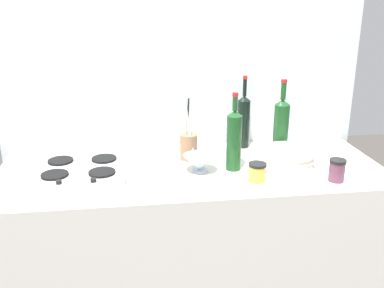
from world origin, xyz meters
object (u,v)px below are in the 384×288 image
Objects in this scene: mixing_bowl at (200,163)px; condiment_jar_rear at (257,172)px; plate_stack at (288,159)px; condiment_jar_front at (337,170)px; wine_bottle_leftmost at (243,121)px; wine_bottle_mid_left at (234,139)px; wine_bottle_mid_right at (281,126)px; stovetop_hob at (81,169)px; utensil_crock at (189,145)px.

condiment_jar_rear reaches higher than mixing_bowl.
plate_stack is 0.23m from condiment_jar_front.
wine_bottle_leftmost reaches higher than plate_stack.
condiment_jar_rear is (-0.34, 0.05, -0.01)m from condiment_jar_front.
mixing_bowl is at bearing 178.23° from plate_stack.
wine_bottle_mid_right is (0.28, 0.16, 0.00)m from wine_bottle_mid_left.
wine_bottle_mid_left is at bearing -111.89° from wine_bottle_leftmost.
condiment_jar_rear is at bearing -30.54° from mixing_bowl.
mixing_bowl is at bearing -176.82° from wine_bottle_mid_left.
stovetop_hob is 1.06× the size of wine_bottle_leftmost.
plate_stack is at bearing -4.83° from wine_bottle_mid_left.
utensil_crock reaches higher than condiment_jar_rear.
mixing_bowl is 0.17m from utensil_crock.
plate_stack is at bearing -4.68° from stovetop_hob.
stovetop_hob is at bearing -168.65° from utensil_crock.
stovetop_hob is 0.71m from wine_bottle_mid_left.
wine_bottle_mid_left is (-0.12, -0.30, 0.00)m from wine_bottle_leftmost.
plate_stack is 0.22m from condiment_jar_rear.
wine_bottle_leftmost reaches higher than mixing_bowl.
condiment_jar_front is (1.12, -0.25, 0.04)m from stovetop_hob.
mixing_bowl is 1.83× the size of condiment_jar_rear.
wine_bottle_mid_left is 0.32m from wine_bottle_mid_right.
stovetop_hob is at bearing 173.09° from mixing_bowl.
condiment_jar_front is at bearing -69.10° from wine_bottle_mid_right.
condiment_jar_rear is at bearing -49.53° from utensil_crock.
condiment_jar_front is 1.22× the size of condiment_jar_rear.
plate_stack is 1.65× the size of mixing_bowl.
mixing_bowl is (-0.42, 0.01, -0.00)m from plate_stack.
wine_bottle_mid_right is at bearing 21.39° from mixing_bowl.
stovetop_hob is 1.64× the size of plate_stack.
wine_bottle_leftmost is at bearing 120.50° from condiment_jar_front.
condiment_jar_rear reaches higher than stovetop_hob.
condiment_jar_front is (0.42, -0.19, -0.10)m from wine_bottle_mid_left.
wine_bottle_leftmost is 1.05× the size of wine_bottle_mid_left.
wine_bottle_mid_right reaches higher than utensil_crock.
mixing_bowl is (-0.44, -0.17, -0.11)m from wine_bottle_mid_right.
condiment_jar_front is (0.29, -0.50, -0.09)m from wine_bottle_leftmost.
stovetop_hob is at bearing 175.32° from plate_stack.
condiment_jar_front is (0.16, -0.17, 0.00)m from plate_stack.
wine_bottle_mid_left is 0.19m from condiment_jar_rear.
stovetop_hob is at bearing -163.28° from wine_bottle_leftmost.
wine_bottle_leftmost reaches higher than wine_bottle_mid_left.
wine_bottle_leftmost is 0.99× the size of wine_bottle_mid_right.
wine_bottle_mid_right reaches higher than wine_bottle_mid_left.
stovetop_hob is 4.07× the size of condiment_jar_front.
wine_bottle_leftmost is at bearing 24.95° from utensil_crock.
utensil_crock is (-0.19, 0.16, -0.07)m from wine_bottle_mid_left.
wine_bottle_leftmost is at bearing 47.98° from mixing_bowl.
plate_stack reaches higher than stovetop_hob.
condiment_jar_front is at bearing -59.50° from wine_bottle_leftmost.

